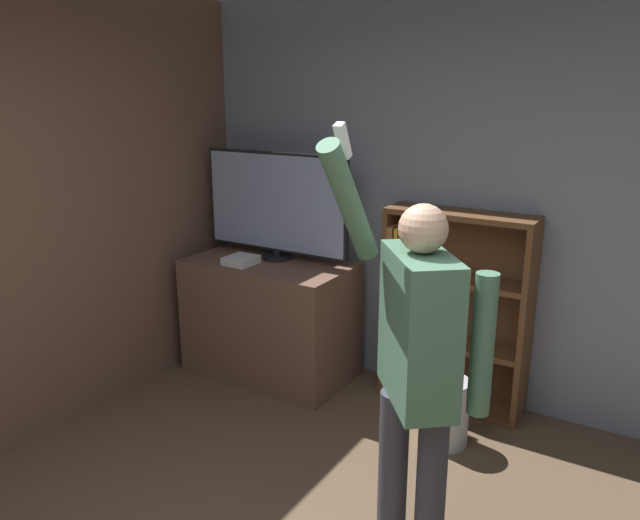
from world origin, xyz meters
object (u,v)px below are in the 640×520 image
object	(u,v)px
bookshelf	(443,312)
person	(417,359)
game_console	(241,260)
television	(276,205)
waste_bin	(446,412)

from	to	relation	value
bookshelf	person	size ratio (longest dim) A/B	0.67
game_console	person	xyz separation A→B (m)	(1.81, -1.12, 0.12)
game_console	bookshelf	xyz separation A→B (m)	(1.36, 0.42, -0.26)
game_console	bookshelf	size ratio (longest dim) A/B	0.16
person	television	bearing A→B (deg)	-168.65
game_console	television	bearing A→B (deg)	61.63
television	person	xyz separation A→B (m)	(1.68, -1.38, -0.25)
bookshelf	waste_bin	bearing A→B (deg)	-65.24
game_console	waste_bin	distance (m)	1.74
television	game_console	distance (m)	0.47
game_console	person	distance (m)	2.14
television	bookshelf	bearing A→B (deg)	7.92
television	game_console	xyz separation A→B (m)	(-0.14, -0.25, -0.37)
person	bookshelf	bearing A→B (deg)	156.95
bookshelf	waste_bin	size ratio (longest dim) A/B	3.21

